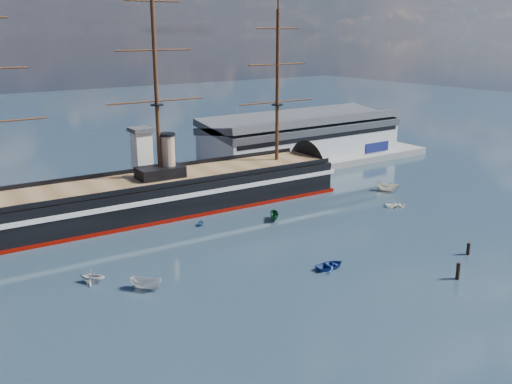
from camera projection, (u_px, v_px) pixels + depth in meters
ground at (201, 238)px, 110.95m from camera, size 600.00×600.00×0.00m
quay at (165, 190)px, 144.86m from camera, size 180.00×18.00×2.00m
warehouse at (302, 137)px, 172.24m from camera, size 63.00×21.00×11.60m
quay_tower at (142, 158)px, 135.98m from camera, size 5.00×5.00×15.00m
warship at (146, 197)px, 124.36m from camera, size 113.16×19.49×53.94m
motorboat_a at (146, 290)px, 89.04m from camera, size 6.48×5.75×2.55m
motorboat_b at (330, 268)px, 97.04m from camera, size 1.45×3.48×1.61m
motorboat_c at (274, 220)px, 121.54m from camera, size 5.61×4.76×2.18m
motorboat_d at (93, 283)px, 91.54m from camera, size 6.69×6.78×2.44m
motorboat_e at (396, 207)px, 130.67m from camera, size 2.75×2.98×1.36m
motorboat_f at (387, 191)px, 143.32m from camera, size 7.45×4.77×2.80m
motorboat_g at (201, 225)px, 118.32m from camera, size 3.72×3.91×1.38m
piling_near_right at (457, 279)px, 92.80m from camera, size 0.64×0.64×3.55m
piling_far_right at (468, 255)px, 102.92m from camera, size 0.64×0.64×2.96m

